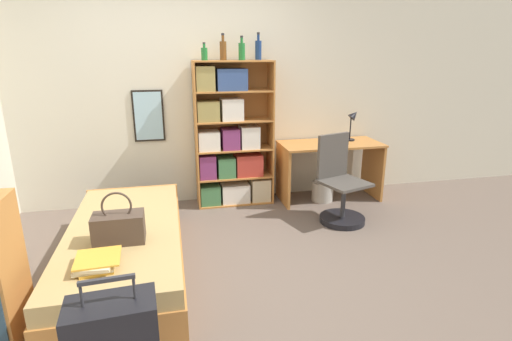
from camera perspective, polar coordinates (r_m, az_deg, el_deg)
ground_plane at (r=3.62m, az=-7.92°, el=-12.91°), size 14.00×14.00×0.00m
wall_back at (r=4.78m, az=-10.20°, el=10.70°), size 10.00×0.09×2.60m
bed at (r=3.57m, az=-18.08°, el=-10.52°), size 0.92×2.05×0.40m
handbag at (r=3.18m, az=-19.01°, el=-7.64°), size 0.37×0.21×0.40m
book_stack_on_bed at (r=2.92m, az=-21.80°, el=-11.99°), size 0.31×0.34×0.07m
bookcase at (r=4.69m, az=-3.75°, el=4.10°), size 0.90×0.33×1.68m
bottle_green at (r=4.53m, az=-7.39°, el=16.26°), size 0.07×0.07×0.19m
bottle_brown at (r=4.59m, az=-4.72°, el=16.80°), size 0.07×0.07×0.28m
bottle_clear at (r=4.57m, az=-2.05°, el=16.72°), size 0.07×0.07×0.26m
bottle_blue at (r=4.69m, az=0.33°, el=16.91°), size 0.07×0.07×0.30m
desk at (r=4.96m, az=10.48°, el=1.53°), size 1.22×0.58×0.71m
desk_lamp at (r=5.07m, az=13.70°, el=7.05°), size 0.17×0.12×0.39m
desk_chair at (r=4.39m, az=11.93°, el=-3.37°), size 0.56×0.56×0.94m
waste_bin at (r=4.99m, az=9.47°, el=-2.93°), size 0.26×0.26×0.24m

